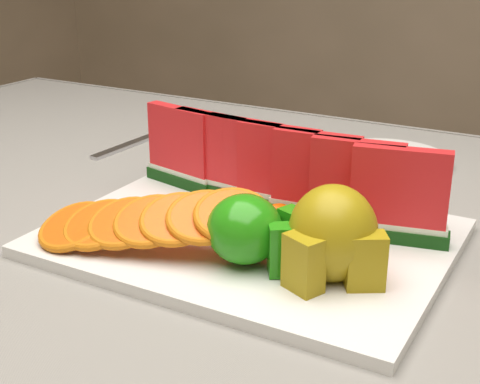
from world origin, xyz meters
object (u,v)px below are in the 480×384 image
Objects in this scene: pear_cluster at (333,237)px; fork at (136,142)px; apple_cluster at (252,231)px; side_plate at (386,160)px; platter at (249,237)px.

fork is (-0.43, 0.27, -0.05)m from pear_cluster.
fork is (-0.36, 0.29, -0.04)m from apple_cluster.
pear_cluster is 0.51× the size of fork.
pear_cluster is at bearing -80.00° from side_plate.
fork is (-0.37, -0.10, -0.00)m from side_plate.
side_plate is (0.01, 0.39, -0.04)m from apple_cluster.
apple_cluster is 0.46m from fork.
fork is at bearing -165.06° from side_plate.
pear_cluster is (0.11, -0.05, 0.04)m from platter.
platter is 0.33m from side_plate.
side_plate is (-0.07, 0.37, -0.05)m from pear_cluster.
fork is at bearing 141.27° from apple_cluster.
pear_cluster reaches higher than platter.
apple_cluster reaches higher than platter.
pear_cluster reaches higher than apple_cluster.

